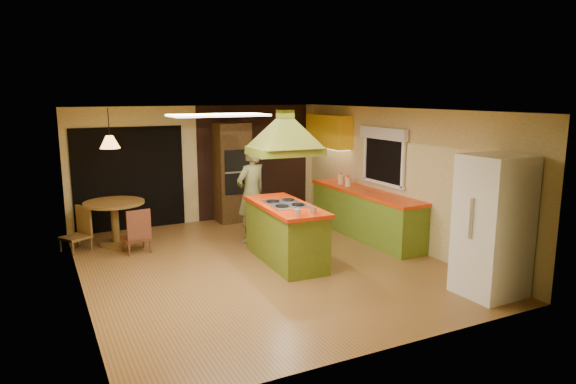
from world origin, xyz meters
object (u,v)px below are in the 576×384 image
kitchen_island (285,233)px  dining_table (115,214)px  refrigerator (493,226)px  man (251,194)px  canister_large (341,179)px  wall_oven (232,173)px

kitchen_island → dining_table: (-2.37, 2.29, 0.08)m
kitchen_island → refrigerator: 3.21m
man → canister_large: man is taller
man → wall_oven: 1.71m
dining_table → refrigerator: bearing=-48.5°
wall_oven → dining_table: size_ratio=1.97×
wall_oven → canister_large: wall_oven is taller
man → refrigerator: bearing=96.3°
wall_oven → kitchen_island: bearing=-94.1°
kitchen_island → canister_large: 2.52m
kitchen_island → wall_oven: (0.21, 3.00, 0.58)m
man → canister_large: (2.04, 0.12, 0.10)m
man → dining_table: bearing=-43.1°
wall_oven → canister_large: 2.37m
kitchen_island → canister_large: canister_large is taller
wall_oven → dining_table: 2.72m
wall_oven → canister_large: size_ratio=10.88×
wall_oven → dining_table: bearing=-164.7°
refrigerator → wall_oven: (-1.69, 5.55, 0.09)m
kitchen_island → refrigerator: refrigerator is taller
kitchen_island → dining_table: 3.30m
refrigerator → canister_large: refrigerator is taller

